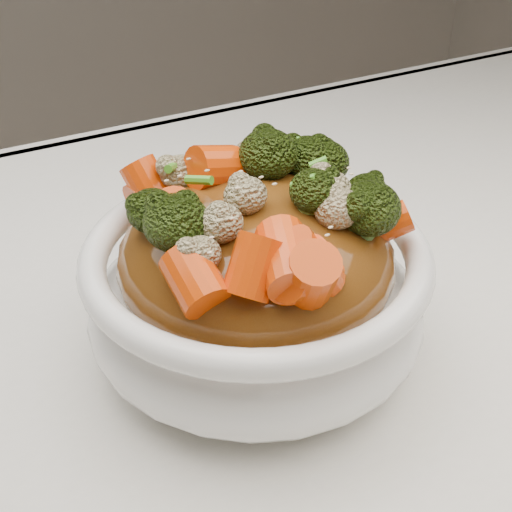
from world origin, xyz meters
TOP-DOWN VIEW (x-y plane):
  - tablecloth at (0.00, 0.00)m, footprint 1.20×0.80m
  - bowl at (-0.04, 0.02)m, footprint 0.28×0.28m
  - sauce_base at (-0.04, 0.02)m, footprint 0.22×0.22m
  - carrots at (-0.04, 0.02)m, footprint 0.22×0.22m
  - broccoli at (-0.04, 0.02)m, footprint 0.22×0.22m
  - cauliflower at (-0.04, 0.02)m, footprint 0.22×0.22m
  - scallions at (-0.04, 0.02)m, footprint 0.17×0.17m
  - sesame_seeds at (-0.04, 0.02)m, footprint 0.20×0.20m

SIDE VIEW (x-z plane):
  - tablecloth at x=0.00m, z-range 0.71..0.75m
  - bowl at x=-0.04m, z-range 0.75..0.83m
  - sauce_base at x=-0.04m, z-range 0.77..0.87m
  - cauliflower at x=-0.04m, z-range 0.86..0.90m
  - broccoli at x=-0.04m, z-range 0.86..0.90m
  - carrots at x=-0.04m, z-range 0.86..0.91m
  - scallions at x=-0.04m, z-range 0.87..0.89m
  - sesame_seeds at x=-0.04m, z-range 0.88..0.89m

